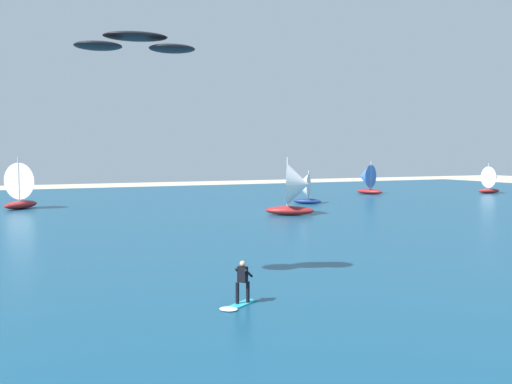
% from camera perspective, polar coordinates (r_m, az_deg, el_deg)
% --- Properties ---
extents(ocean, '(160.00, 90.00, 0.10)m').
position_cam_1_polar(ocean, '(53.66, -13.20, -2.41)').
color(ocean, navy).
rests_on(ocean, ground).
extents(kitesurfer, '(1.94, 1.55, 1.67)m').
position_cam_1_polar(kitesurfer, '(21.99, -1.60, -9.61)').
color(kitesurfer, '#26B2CC').
rests_on(kitesurfer, ocean).
extents(kite, '(4.99, 2.53, 0.72)m').
position_cam_1_polar(kite, '(24.30, -11.81, 14.21)').
color(kite, black).
extents(sailboat_mid_right, '(4.67, 4.74, 5.33)m').
position_cam_1_polar(sailboat_mid_right, '(64.36, -21.86, 0.67)').
color(sailboat_mid_right, maroon).
rests_on(sailboat_mid_right, ocean).
extents(sailboat_far_left, '(4.81, 4.38, 5.34)m').
position_cam_1_polar(sailboat_far_left, '(53.13, 4.03, 0.32)').
color(sailboat_far_left, maroon).
rests_on(sailboat_far_left, ocean).
extents(sailboat_trailing, '(3.69, 3.14, 4.28)m').
position_cam_1_polar(sailboat_trailing, '(88.80, 22.27, 1.15)').
color(sailboat_trailing, maroon).
rests_on(sailboat_trailing, ocean).
extents(sailboat_leading, '(3.68, 4.12, 4.61)m').
position_cam_1_polar(sailboat_leading, '(82.10, 10.81, 1.28)').
color(sailboat_leading, maroon).
rests_on(sailboat_leading, ocean).
extents(sailboat_far_right, '(3.41, 3.30, 3.82)m').
position_cam_1_polar(sailboat_far_right, '(65.25, 4.69, 0.36)').
color(sailboat_far_right, navy).
rests_on(sailboat_far_right, ocean).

